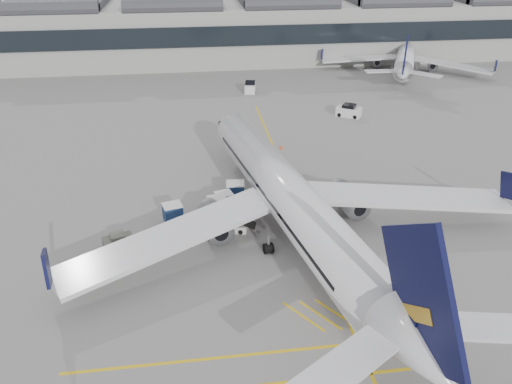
{
  "coord_description": "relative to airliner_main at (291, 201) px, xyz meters",
  "views": [
    {
      "loc": [
        0.06,
        -33.22,
        24.23
      ],
      "look_at": [
        5.19,
        4.58,
        4.0
      ],
      "focal_mm": 35.0,
      "sensor_mm": 36.0,
      "label": 1
    }
  ],
  "objects": [
    {
      "name": "pushback_tug",
      "position": [
        -14.93,
        -0.08,
        -2.83
      ],
      "size": [
        2.8,
        2.15,
        1.39
      ],
      "rotation": [
        0.0,
        0.0,
        0.29
      ],
      "color": "#494D41",
      "rests_on": "ground"
    },
    {
      "name": "apron_markings",
      "position": [
        1.87,
        6.42,
        -3.45
      ],
      "size": [
        0.25,
        60.0,
        0.01
      ],
      "primitive_type": "cube",
      "color": "gold",
      "rests_on": "ground"
    },
    {
      "name": "baggage_cart_c",
      "position": [
        -5.49,
        5.26,
        -2.47
      ],
      "size": [
        2.06,
        1.85,
        1.83
      ],
      "rotation": [
        0.0,
        0.0,
        0.27
      ],
      "color": "gray",
      "rests_on": "ground"
    },
    {
      "name": "ramp_agent_a",
      "position": [
        -3.05,
        3.72,
        -2.5
      ],
      "size": [
        0.83,
        0.75,
        1.9
      ],
      "primitive_type": "imported",
      "rotation": [
        0.0,
        0.0,
        0.56
      ],
      "color": "#DA570B",
      "rests_on": "ground"
    },
    {
      "name": "safety_cone_engine",
      "position": [
        4.46,
        3.41,
        -3.17
      ],
      "size": [
        0.4,
        0.4,
        0.56
      ],
      "primitive_type": "cone",
      "color": "#F24C0A",
      "rests_on": "ground"
    },
    {
      "name": "baggage_cart_a",
      "position": [
        -6.2,
        4.24,
        -2.43
      ],
      "size": [
        2.08,
        1.84,
        1.91
      ],
      "rotation": [
        0.0,
        0.0,
        0.21
      ],
      "color": "gray",
      "rests_on": "ground"
    },
    {
      "name": "airliner_main",
      "position": [
        0.0,
        0.0,
        0.0
      ],
      "size": [
        39.74,
        43.8,
        11.75
      ],
      "rotation": [
        0.0,
        0.0,
        0.19
      ],
      "color": "silver",
      "rests_on": "ground"
    },
    {
      "name": "belt_loader",
      "position": [
        -5.66,
        1.75,
        -2.9
      ],
      "size": [
        4.75,
        2.4,
        1.88
      ],
      "rotation": [
        0.0,
        0.0,
        -0.25
      ],
      "color": "silver",
      "rests_on": "ground"
    },
    {
      "name": "service_van_mid",
      "position": [
        1.95,
        44.18,
        -2.67
      ],
      "size": [
        2.27,
        3.64,
        1.75
      ],
      "rotation": [
        0.0,
        0.0,
        1.39
      ],
      "color": "silver",
      "rests_on": "ground"
    },
    {
      "name": "ramp_agent_b",
      "position": [
        -2.87,
        3.73,
        -2.58
      ],
      "size": [
        0.99,
        0.86,
        1.74
      ],
      "primitive_type": "imported",
      "rotation": [
        0.0,
        0.0,
        3.41
      ],
      "color": "#F4430C",
      "rests_on": "ground"
    },
    {
      "name": "terminal",
      "position": [
        -8.13,
        68.34,
        2.69
      ],
      "size": [
        200.0,
        20.45,
        12.4
      ],
      "color": "#9E9E99",
      "rests_on": "ground"
    },
    {
      "name": "ground",
      "position": [
        -8.13,
        -3.58,
        -3.45
      ],
      "size": [
        220.0,
        220.0,
        0.0
      ],
      "primitive_type": "plane",
      "color": "gray",
      "rests_on": "ground"
    },
    {
      "name": "safety_cone_nose",
      "position": [
        2.71,
        19.38,
        -3.16
      ],
      "size": [
        0.41,
        0.41,
        0.57
      ],
      "primitive_type": "cone",
      "color": "#F24C0A",
      "rests_on": "ground"
    },
    {
      "name": "baggage_cart_b",
      "position": [
        -4.2,
        6.92,
        -2.38
      ],
      "size": [
        2.02,
        1.72,
        1.99
      ],
      "rotation": [
        0.0,
        0.0,
        -0.09
      ],
      "color": "gray",
      "rests_on": "ground"
    },
    {
      "name": "airliner_far",
      "position": [
        32.77,
        53.67,
        -0.74
      ],
      "size": [
        29.21,
        32.23,
        9.22
      ],
      "rotation": [
        0.0,
        0.0,
        -0.43
      ],
      "color": "silver",
      "rests_on": "ground"
    },
    {
      "name": "service_van_right",
      "position": [
        14.57,
        30.01,
        -2.65
      ],
      "size": [
        3.87,
        3.34,
        1.79
      ],
      "rotation": [
        0.0,
        0.0,
        -0.57
      ],
      "color": "silver",
      "rests_on": "ground"
    },
    {
      "name": "baggage_cart_d",
      "position": [
        -10.34,
        3.49,
        -2.42
      ],
      "size": [
        2.15,
        1.92,
        1.92
      ],
      "rotation": [
        0.0,
        0.0,
        0.26
      ],
      "color": "gray",
      "rests_on": "ground"
    }
  ]
}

